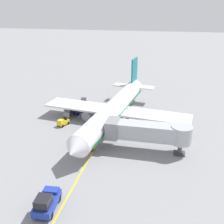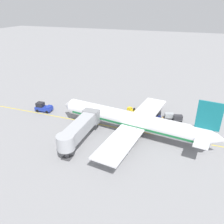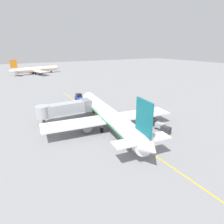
% 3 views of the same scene
% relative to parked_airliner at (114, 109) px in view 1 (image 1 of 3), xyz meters
% --- Properties ---
extents(ground_plane, '(400.00, 400.00, 0.00)m').
position_rel_parked_airliner_xyz_m(ground_plane, '(1.22, 1.16, -3.19)').
color(ground_plane, gray).
extents(gate_lead_in_line, '(0.24, 80.00, 0.01)m').
position_rel_parked_airliner_xyz_m(gate_lead_in_line, '(1.22, 1.16, -3.18)').
color(gate_lead_in_line, gold).
rests_on(gate_lead_in_line, ground).
extents(parked_airliner, '(30.42, 37.33, 10.63)m').
position_rel_parked_airliner_xyz_m(parked_airliner, '(0.00, 0.00, 0.00)').
color(parked_airliner, silver).
rests_on(parked_airliner, ground).
extents(jet_bridge, '(13.77, 3.50, 4.98)m').
position_rel_parked_airliner_xyz_m(jet_bridge, '(-7.48, 9.26, 0.27)').
color(jet_bridge, '#A8AAAF').
rests_on(jet_bridge, ground).
extents(pushback_tractor, '(2.54, 4.56, 2.40)m').
position_rel_parked_airliner_xyz_m(pushback_tractor, '(2.78, 25.59, -2.09)').
color(pushback_tractor, '#1E339E').
rests_on(pushback_tractor, ground).
extents(baggage_tug_lead, '(2.00, 2.76, 1.62)m').
position_rel_parked_airliner_xyz_m(baggage_tug_lead, '(9.84, 3.04, -2.47)').
color(baggage_tug_lead, gold).
rests_on(baggage_tug_lead, ground).
extents(baggage_tug_trailing, '(1.98, 2.76, 1.62)m').
position_rel_parked_airliner_xyz_m(baggage_tug_trailing, '(8.85, -3.35, -2.47)').
color(baggage_tug_trailing, navy).
rests_on(baggage_tug_trailing, ground).
extents(baggage_cart_front, '(1.81, 2.98, 1.58)m').
position_rel_parked_airliner_xyz_m(baggage_cart_front, '(10.46, -0.70, -2.24)').
color(baggage_cart_front, '#4C4C51').
rests_on(baggage_cart_front, ground).
extents(baggage_cart_second_in_train, '(1.81, 2.98, 1.58)m').
position_rel_parked_airliner_xyz_m(baggage_cart_second_in_train, '(10.10, -3.54, -2.24)').
color(baggage_cart_second_in_train, '#4C4C51').
rests_on(baggage_cart_second_in_train, ground).
extents(baggage_cart_third_in_train, '(1.81, 2.98, 1.58)m').
position_rel_parked_airliner_xyz_m(baggage_cart_third_in_train, '(9.81, -6.72, -2.24)').
color(baggage_cart_third_in_train, '#4C4C51').
rests_on(baggage_cart_third_in_train, ground).
extents(baggage_cart_tail_end, '(1.81, 2.98, 1.58)m').
position_rel_parked_airliner_xyz_m(baggage_cart_tail_end, '(9.40, -8.91, -2.24)').
color(baggage_cart_tail_end, '#4C4C51').
rests_on(baggage_cart_tail_end, ground).
extents(ground_crew_wing_walker, '(0.73, 0.32, 1.69)m').
position_rel_parked_airliner_xyz_m(ground_crew_wing_walker, '(2.72, -3.68, -2.23)').
color(ground_crew_wing_walker, '#232328').
rests_on(ground_crew_wing_walker, ground).
extents(ground_crew_loader, '(0.66, 0.45, 1.69)m').
position_rel_parked_airliner_xyz_m(ground_crew_loader, '(7.12, -5.47, -2.23)').
color(ground_crew_loader, '#232328').
rests_on(ground_crew_loader, ground).
extents(ground_crew_marshaller, '(0.71, 0.36, 1.69)m').
position_rel_parked_airliner_xyz_m(ground_crew_marshaller, '(3.33, 0.77, -2.23)').
color(ground_crew_marshaller, '#232328').
rests_on(ground_crew_marshaller, ground).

